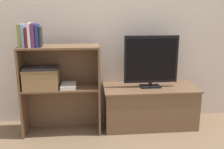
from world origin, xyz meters
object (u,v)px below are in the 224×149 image
object	(u,v)px
tv_stand	(149,106)
magazine_stack	(69,86)
laptop	(41,68)
book_plum	(34,35)
book_skyblue	(24,36)
book_maroon	(27,37)
tv	(151,60)
book_ivory	(30,35)
book_navy	(38,36)
storage_basket_left	(42,77)
book_charcoal	(40,37)
book_olive	(20,36)

from	to	relation	value
tv_stand	magazine_stack	distance (m)	0.95
laptop	book_plum	bearing A→B (deg)	-140.22
book_skyblue	book_maroon	bearing A→B (deg)	0.00
tv	book_maroon	world-z (taller)	book_maroon
book_skyblue	book_plum	distance (m)	0.10
book_ivory	book_navy	size ratio (longest dim) A/B	1.05
book_skyblue	storage_basket_left	bearing A→B (deg)	13.59
book_navy	book_charcoal	size ratio (longest dim) A/B	1.13
tv	book_charcoal	size ratio (longest dim) A/B	3.03
tv_stand	book_ivory	bearing A→B (deg)	-174.27
book_ivory	book_olive	bearing A→B (deg)	180.00
tv	book_plum	distance (m)	1.25
tv	laptop	xyz separation A→B (m)	(-1.17, -0.09, -0.04)
laptop	book_olive	bearing A→B (deg)	-168.90
storage_basket_left	laptop	size ratio (longest dim) A/B	1.04
book_skyblue	book_plum	bearing A→B (deg)	0.00
book_plum	tv	bearing A→B (deg)	5.83
magazine_stack	book_maroon	bearing A→B (deg)	-177.16
tv	book_charcoal	world-z (taller)	book_charcoal
magazine_stack	book_charcoal	bearing A→B (deg)	-175.73
tv_stand	book_maroon	size ratio (longest dim) A/B	5.39
tv_stand	laptop	xyz separation A→B (m)	(-1.17, -0.09, 0.49)
book_charcoal	book_ivory	bearing A→B (deg)	180.00
tv	storage_basket_left	bearing A→B (deg)	-175.58
book_plum	book_skyblue	bearing A→B (deg)	-180.00
tv_stand	book_skyblue	distance (m)	1.55
book_maroon	magazine_stack	world-z (taller)	book_maroon
tv_stand	book_ivory	world-z (taller)	book_ivory
tv	book_navy	size ratio (longest dim) A/B	2.68
book_ivory	laptop	distance (m)	0.35
tv	magazine_stack	size ratio (longest dim) A/B	2.62
tv_stand	book_charcoal	size ratio (longest dim) A/B	5.31
tv_stand	magazine_stack	size ratio (longest dim) A/B	4.59
book_plum	book_navy	bearing A→B (deg)	0.00
storage_basket_left	book_maroon	bearing A→B (deg)	-162.55
tv	book_maroon	distance (m)	1.31
book_ivory	laptop	size ratio (longest dim) A/B	0.67
book_olive	tv	bearing A→B (deg)	5.27
book_plum	storage_basket_left	xyz separation A→B (m)	(0.04, 0.03, -0.44)
book_olive	book_ivory	size ratio (longest dim) A/B	0.96
book_ivory	book_navy	world-z (taller)	book_ivory
tv_stand	book_skyblue	bearing A→B (deg)	-174.54
book_plum	book_maroon	bearing A→B (deg)	180.00
book_olive	book_navy	bearing A→B (deg)	0.00
tv_stand	magazine_stack	world-z (taller)	magazine_stack
book_skyblue	storage_basket_left	world-z (taller)	book_skyblue
book_maroon	laptop	size ratio (longest dim) A/B	0.56
book_ivory	storage_basket_left	size ratio (longest dim) A/B	0.65
tv_stand	book_navy	world-z (taller)	book_navy
laptop	magazine_stack	size ratio (longest dim) A/B	1.53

